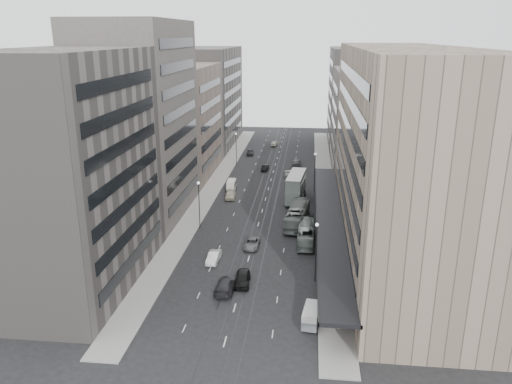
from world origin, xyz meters
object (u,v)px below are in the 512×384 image
at_px(panel_van, 231,185).
at_px(sedan_0, 243,278).
at_px(vw_microbus, 311,315).
at_px(bus_far, 297,215).
at_px(sedan_1, 214,257).
at_px(double_decker, 296,186).
at_px(sedan_2, 252,243).
at_px(bus_near, 306,233).
at_px(pedestrian, 319,289).

bearing_deg(panel_van, sedan_0, -80.88).
xyz_separation_m(panel_van, sedan_0, (7.81, -40.62, -0.46)).
distance_m(vw_microbus, sedan_0, 12.60).
distance_m(bus_far, sedan_0, 23.39).
relative_size(bus_far, sedan_0, 2.54).
distance_m(vw_microbus, sedan_1, 20.64).
distance_m(bus_far, vw_microbus, 31.31).
height_order(double_decker, sedan_2, double_decker).
distance_m(bus_near, sedan_1, 15.90).
xyz_separation_m(bus_near, pedestrian, (1.90, -17.16, -0.47)).
xyz_separation_m(sedan_1, sedan_2, (4.90, 5.80, -0.06)).
relative_size(vw_microbus, panel_van, 1.13).
bearing_deg(panel_van, sedan_2, -76.77).
bearing_deg(bus_near, panel_van, -57.53).
bearing_deg(sedan_1, panel_van, 96.85).
xyz_separation_m(double_decker, vw_microbus, (3.16, -44.17, -1.77)).
distance_m(sedan_0, pedestrian, 10.24).
bearing_deg(bus_far, double_decker, -80.02).
height_order(bus_near, bus_far, bus_far).
relative_size(bus_near, panel_van, 2.78).
bearing_deg(sedan_1, sedan_0, -48.79).
bearing_deg(sedan_0, panel_van, 97.75).
bearing_deg(bus_far, bus_near, 108.94).
bearing_deg(bus_near, vw_microbus, 92.63).
relative_size(sedan_0, sedan_1, 1.10).
relative_size(double_decker, sedan_1, 2.36).
bearing_deg(sedan_0, bus_near, 58.56).
bearing_deg(sedan_0, vw_microbus, -47.30).
bearing_deg(sedan_0, sedan_1, 125.78).
distance_m(bus_far, panel_van, 23.19).
height_order(bus_near, sedan_0, bus_near).
xyz_separation_m(double_decker, sedan_0, (-5.88, -35.40, -2.17)).
xyz_separation_m(panel_van, sedan_1, (2.74, -34.33, -0.55)).
xyz_separation_m(bus_far, sedan_2, (-6.74, -10.34, -1.04)).
xyz_separation_m(bus_far, sedan_0, (-6.57, -22.43, -0.89)).
bearing_deg(panel_van, double_decker, -22.63).
xyz_separation_m(double_decker, panel_van, (-13.69, 5.22, -1.71)).
bearing_deg(pedestrian, bus_far, -108.10).
height_order(bus_near, double_decker, double_decker).
relative_size(vw_microbus, sedan_0, 0.88).
distance_m(sedan_1, sedan_2, 7.60).
relative_size(bus_near, sedan_2, 2.16).
bearing_deg(sedan_2, panel_van, 106.67).
xyz_separation_m(bus_near, bus_far, (-1.56, 7.33, 0.26)).
bearing_deg(bus_near, sedan_0, 62.17).
height_order(panel_van, pedestrian, panel_van).
height_order(bus_far, sedan_0, bus_far).
distance_m(panel_van, pedestrian, 46.25).
height_order(bus_far, panel_van, bus_far).
bearing_deg(sedan_0, sedan_2, 87.67).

